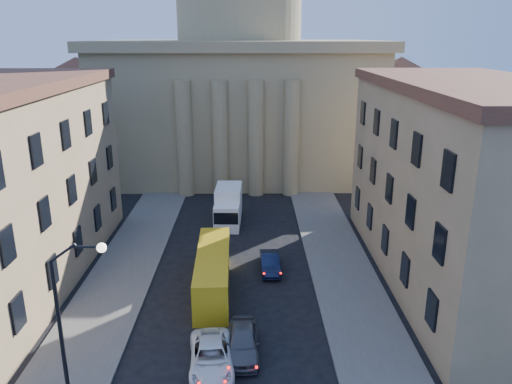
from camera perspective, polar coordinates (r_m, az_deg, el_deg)
The scene contains 10 objects.
sidewalk_left at distance 36.35m, azimuth -16.74°, elevation -12.10°, with size 5.00×60.00×0.15m, color #56534F.
sidewalk_right at distance 35.70m, azimuth 11.18°, elevation -12.23°, with size 5.00×60.00×0.15m, color #56534F.
church at distance 68.04m, azimuth -1.88°, elevation 12.62°, with size 68.02×28.76×36.60m.
building_right at distance 39.04m, azimuth 22.94°, elevation 0.99°, with size 11.60×26.60×14.70m.
street_lamp at distance 25.15m, azimuth -20.51°, elevation -12.94°, with size 2.62×0.44×8.83m.
car_left_mid at distance 28.89m, azimuth -5.14°, elevation -18.27°, with size 2.36×5.13×1.42m, color white.
car_right_far at distance 29.83m, azimuth -1.52°, elevation -16.73°, with size 1.86×4.63×1.58m, color #4F4E54.
car_right_distant at distance 39.16m, azimuth 1.60°, elevation -8.10°, with size 1.42×4.07×1.34m, color #0E1733.
city_bus at distance 36.22m, azimuth -4.93°, elevation -8.90°, with size 2.64×10.08×2.82m.
box_truck at distance 48.73m, azimuth -3.20°, elevation -1.70°, with size 2.58×6.25×3.40m.
Camera 1 is at (1.38, -12.32, 17.52)m, focal length 35.00 mm.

